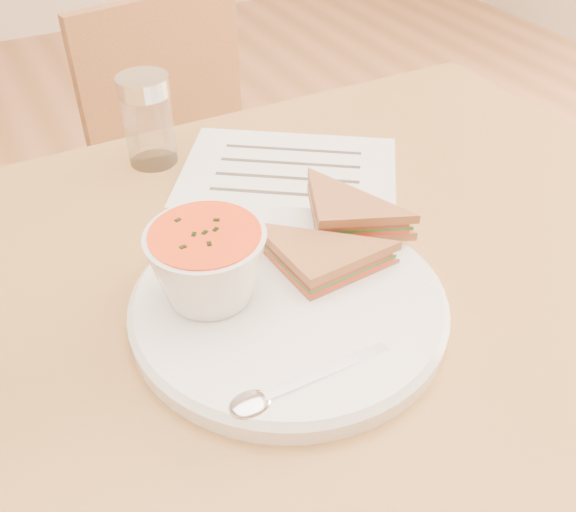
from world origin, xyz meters
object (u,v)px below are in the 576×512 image
dining_table (288,474)px  soup_bowl (208,267)px  chair_far (214,212)px  plate (289,305)px  condiment_shaker (148,121)px

dining_table → soup_bowl: soup_bowl is taller
chair_far → plate: 0.77m
chair_far → condiment_shaker: (-0.20, -0.33, 0.41)m
chair_far → dining_table: bearing=66.5°
chair_far → condiment_shaker: 0.56m
dining_table → chair_far: size_ratio=1.25×
plate → dining_table: bearing=62.5°
dining_table → condiment_shaker: bearing=100.7°
plate → soup_bowl: bearing=150.8°
soup_bowl → condiment_shaker: size_ratio=0.95×
chair_far → condiment_shaker: condiment_shaker is taller
chair_far → soup_bowl: bearing=59.2°
condiment_shaker → dining_table: bearing=-79.3°
chair_far → plate: chair_far is taller
chair_far → condiment_shaker: bearing=49.4°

